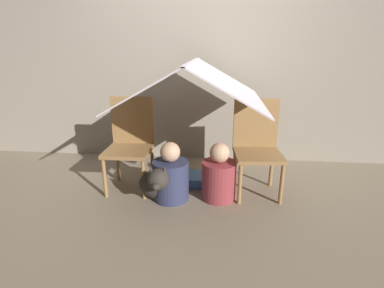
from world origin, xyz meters
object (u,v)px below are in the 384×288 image
at_px(chair_right, 257,144).
at_px(person_front, 171,177).
at_px(chair_left, 130,141).
at_px(person_second, 219,177).
at_px(dog, 161,183).

relative_size(chair_right, person_front, 1.61).
height_order(chair_left, chair_right, same).
relative_size(chair_left, person_second, 1.64).
relative_size(chair_left, chair_right, 1.00).
relative_size(person_second, dog, 1.25).
height_order(person_front, person_second, person_front).
relative_size(person_front, person_second, 1.02).
relative_size(chair_left, dog, 2.05).
bearing_deg(person_front, chair_left, 150.93).
height_order(chair_right, person_second, chair_right).
distance_m(chair_right, person_front, 0.87).
distance_m(chair_left, chair_right, 1.24).
xyz_separation_m(chair_right, person_front, (-0.80, -0.24, -0.26)).
relative_size(chair_right, person_second, 1.64).
bearing_deg(chair_left, chair_right, 0.06).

